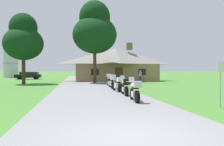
{
  "coord_description": "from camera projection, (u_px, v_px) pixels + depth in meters",
  "views": [
    {
      "loc": [
        -1.33,
        -5.83,
        1.75
      ],
      "look_at": [
        2.14,
        15.97,
        1.45
      ],
      "focal_mm": 36.59,
      "sensor_mm": 36.0,
      "label": 1
    }
  ],
  "objects": [
    {
      "name": "motorcycle_yellow_second_in_row",
      "position": [
        125.0,
        87.0,
        15.19
      ],
      "size": [
        0.66,
        2.08,
        1.3
      ],
      "rotation": [
        0.0,
        0.0,
        -0.03
      ],
      "color": "black",
      "rests_on": "asphalt_driveway"
    },
    {
      "name": "metal_signpost_roadside",
      "position": [
        220.0,
        79.0,
        10.52
      ],
      "size": [
        0.36,
        0.06,
        2.14
      ],
      "color": "#9EA0A5",
      "rests_on": "ground"
    },
    {
      "name": "motorcycle_black_farthest_in_row",
      "position": [
        109.0,
        81.0,
        23.45
      ],
      "size": [
        0.66,
        2.08,
        1.3
      ],
      "rotation": [
        0.0,
        0.0,
        -0.02
      ],
      "color": "black",
      "rests_on": "asphalt_driveway"
    },
    {
      "name": "ground_plane",
      "position": [
        88.0,
        85.0,
        25.74
      ],
      "size": [
        500.0,
        500.0,
        0.0
      ],
      "primitive_type": "plane",
      "color": "#42752D"
    },
    {
      "name": "tree_left_near",
      "position": [
        23.0,
        39.0,
        28.08
      ],
      "size": [
        4.83,
        4.83,
        8.75
      ],
      "color": "#422D19",
      "rests_on": "ground"
    },
    {
      "name": "motorcycle_white_nearest_to_camera",
      "position": [
        135.0,
        91.0,
        12.19
      ],
      "size": [
        0.66,
        2.08,
        1.3
      ],
      "rotation": [
        0.0,
        0.0,
        -0.05
      ],
      "color": "black",
      "rests_on": "asphalt_driveway"
    },
    {
      "name": "parked_black_suv_far_left",
      "position": [
        29.0,
        75.0,
        42.5
      ],
      "size": [
        4.65,
        2.01,
        1.4
      ],
      "rotation": [
        0.0,
        0.0,
        1.54
      ],
      "color": "black",
      "rests_on": "ground"
    },
    {
      "name": "stone_lodge",
      "position": [
        115.0,
        64.0,
        35.96
      ],
      "size": [
        13.13,
        6.45,
        6.05
      ],
      "color": "#896B4C",
      "rests_on": "ground"
    },
    {
      "name": "asphalt_driveway",
      "position": [
        89.0,
        86.0,
        23.77
      ],
      "size": [
        6.4,
        80.0,
        0.06
      ],
      "primitive_type": "cube",
      "color": "slate",
      "rests_on": "ground"
    },
    {
      "name": "motorcycle_green_third_in_row",
      "position": [
        118.0,
        84.0,
        17.9
      ],
      "size": [
        0.88,
        2.08,
        1.3
      ],
      "rotation": [
        0.0,
        0.0,
        0.12
      ],
      "color": "black",
      "rests_on": "asphalt_driveway"
    },
    {
      "name": "metal_silo_distant",
      "position": [
        10.0,
        61.0,
        51.22
      ],
      "size": [
        3.37,
        3.37,
        7.29
      ],
      "color": "#B2B7BC",
      "rests_on": "ground"
    },
    {
      "name": "bystander_gray_shirt_near_lodge",
      "position": [
        140.0,
        76.0,
        32.24
      ],
      "size": [
        0.36,
        0.5,
        1.67
      ],
      "rotation": [
        0.0,
        0.0,
        5.17
      ],
      "color": "navy",
      "rests_on": "ground"
    },
    {
      "name": "tree_by_lodge_front",
      "position": [
        95.0,
        30.0,
        29.87
      ],
      "size": [
        5.78,
        5.78,
        10.83
      ],
      "color": "#422D19",
      "rests_on": "ground"
    },
    {
      "name": "motorcycle_green_fourth_in_row",
      "position": [
        112.0,
        83.0,
        20.7
      ],
      "size": [
        0.75,
        2.08,
        1.3
      ],
      "rotation": [
        0.0,
        0.0,
        -0.04
      ],
      "color": "black",
      "rests_on": "asphalt_driveway"
    }
  ]
}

